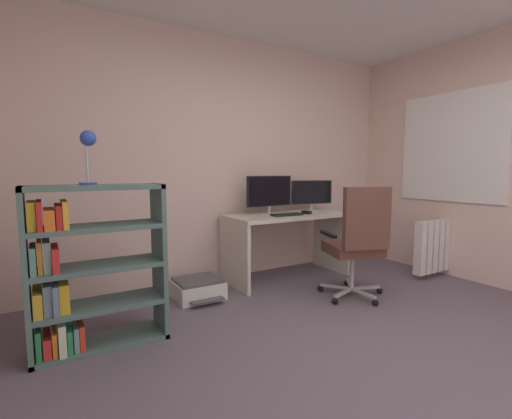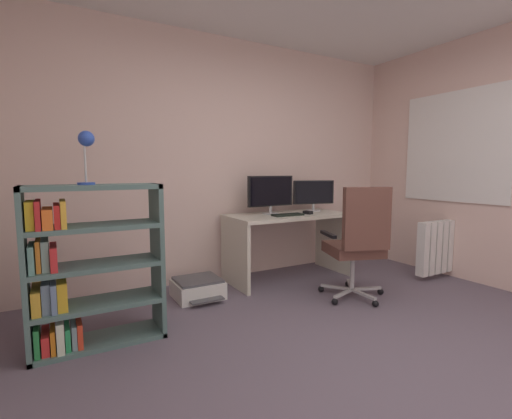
{
  "view_description": "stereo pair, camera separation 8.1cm",
  "coord_description": "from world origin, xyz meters",
  "px_view_note": "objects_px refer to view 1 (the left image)",
  "views": [
    {
      "loc": [
        -1.74,
        -1.3,
        1.21
      ],
      "look_at": [
        0.0,
        1.63,
        0.83
      ],
      "focal_mm": 25.28,
      "sensor_mm": 36.0,
      "label": 1
    },
    {
      "loc": [
        -1.67,
        -1.34,
        1.21
      ],
      "look_at": [
        0.0,
        1.63,
        0.83
      ],
      "focal_mm": 25.28,
      "sensor_mm": 36.0,
      "label": 2
    }
  ],
  "objects_px": {
    "bookshelf": "(83,272)",
    "radiator": "(441,245)",
    "office_chair": "(358,240)",
    "desk": "(287,231)",
    "monitor_secondary": "(312,193)",
    "keyboard": "(287,215)",
    "computer_mouse": "(307,212)",
    "printer": "(198,289)",
    "desk_lamp": "(88,146)",
    "monitor_main": "(269,192)"
  },
  "relations": [
    {
      "from": "keyboard",
      "to": "radiator",
      "type": "distance_m",
      "value": 1.85
    },
    {
      "from": "monitor_secondary",
      "to": "bookshelf",
      "type": "xyz_separation_m",
      "value": [
        -2.54,
        -0.72,
        -0.4
      ]
    },
    {
      "from": "office_chair",
      "to": "printer",
      "type": "bearing_deg",
      "value": 147.54
    },
    {
      "from": "keyboard",
      "to": "office_chair",
      "type": "bearing_deg",
      "value": -69.93
    },
    {
      "from": "desk",
      "to": "computer_mouse",
      "type": "bearing_deg",
      "value": -32.9
    },
    {
      "from": "desk",
      "to": "computer_mouse",
      "type": "height_order",
      "value": "computer_mouse"
    },
    {
      "from": "radiator",
      "to": "printer",
      "type": "bearing_deg",
      "value": 164.78
    },
    {
      "from": "bookshelf",
      "to": "monitor_secondary",
      "type": "bearing_deg",
      "value": 15.89
    },
    {
      "from": "keyboard",
      "to": "desk",
      "type": "bearing_deg",
      "value": 56.26
    },
    {
      "from": "monitor_main",
      "to": "office_chair",
      "type": "distance_m",
      "value": 1.12
    },
    {
      "from": "desk",
      "to": "desk_lamp",
      "type": "bearing_deg",
      "value": -162.97
    },
    {
      "from": "bookshelf",
      "to": "radiator",
      "type": "relative_size",
      "value": 1.33
    },
    {
      "from": "monitor_secondary",
      "to": "office_chair",
      "type": "distance_m",
      "value": 1.1
    },
    {
      "from": "computer_mouse",
      "to": "radiator",
      "type": "bearing_deg",
      "value": -39.61
    },
    {
      "from": "office_chair",
      "to": "monitor_secondary",
      "type": "bearing_deg",
      "value": 74.76
    },
    {
      "from": "desk",
      "to": "radiator",
      "type": "bearing_deg",
      "value": -27.87
    },
    {
      "from": "office_chair",
      "to": "computer_mouse",
      "type": "bearing_deg",
      "value": 88.06
    },
    {
      "from": "monitor_main",
      "to": "printer",
      "type": "distance_m",
      "value": 1.29
    },
    {
      "from": "monitor_secondary",
      "to": "keyboard",
      "type": "xyz_separation_m",
      "value": [
        -0.52,
        -0.23,
        -0.2
      ]
    },
    {
      "from": "monitor_main",
      "to": "desk_lamp",
      "type": "height_order",
      "value": "desk_lamp"
    },
    {
      "from": "keyboard",
      "to": "bookshelf",
      "type": "relative_size",
      "value": 0.31
    },
    {
      "from": "monitor_secondary",
      "to": "office_chair",
      "type": "bearing_deg",
      "value": -105.24
    },
    {
      "from": "computer_mouse",
      "to": "bookshelf",
      "type": "height_order",
      "value": "bookshelf"
    },
    {
      "from": "printer",
      "to": "radiator",
      "type": "xyz_separation_m",
      "value": [
        2.67,
        -0.73,
        0.26
      ]
    },
    {
      "from": "desk_lamp",
      "to": "printer",
      "type": "xyz_separation_m",
      "value": [
        0.94,
        0.52,
        -1.27
      ]
    },
    {
      "from": "desk",
      "to": "bookshelf",
      "type": "distance_m",
      "value": 2.21
    },
    {
      "from": "keyboard",
      "to": "bookshelf",
      "type": "height_order",
      "value": "bookshelf"
    },
    {
      "from": "computer_mouse",
      "to": "desk_lamp",
      "type": "height_order",
      "value": "desk_lamp"
    },
    {
      "from": "desk",
      "to": "desk_lamp",
      "type": "distance_m",
      "value": 2.3
    },
    {
      "from": "printer",
      "to": "bookshelf",
      "type": "bearing_deg",
      "value": -152.61
    },
    {
      "from": "computer_mouse",
      "to": "bookshelf",
      "type": "bearing_deg",
      "value": -179.91
    },
    {
      "from": "office_chair",
      "to": "bookshelf",
      "type": "distance_m",
      "value": 2.29
    },
    {
      "from": "desk",
      "to": "keyboard",
      "type": "height_order",
      "value": "keyboard"
    },
    {
      "from": "computer_mouse",
      "to": "printer",
      "type": "relative_size",
      "value": 0.21
    },
    {
      "from": "monitor_main",
      "to": "office_chair",
      "type": "bearing_deg",
      "value": -71.98
    },
    {
      "from": "keyboard",
      "to": "printer",
      "type": "xyz_separation_m",
      "value": [
        -1.01,
        0.03,
        -0.65
      ]
    },
    {
      "from": "bookshelf",
      "to": "radiator",
      "type": "xyz_separation_m",
      "value": [
        3.69,
        -0.2,
        -0.18
      ]
    },
    {
      "from": "keyboard",
      "to": "radiator",
      "type": "bearing_deg",
      "value": -20.62
    },
    {
      "from": "monitor_secondary",
      "to": "bookshelf",
      "type": "distance_m",
      "value": 2.67
    },
    {
      "from": "computer_mouse",
      "to": "desk_lamp",
      "type": "xyz_separation_m",
      "value": [
        -2.23,
        -0.51,
        0.62
      ]
    },
    {
      "from": "computer_mouse",
      "to": "desk_lamp",
      "type": "relative_size",
      "value": 0.28
    },
    {
      "from": "monitor_secondary",
      "to": "keyboard",
      "type": "height_order",
      "value": "monitor_secondary"
    },
    {
      "from": "keyboard",
      "to": "radiator",
      "type": "xyz_separation_m",
      "value": [
        1.66,
        -0.7,
        -0.38
      ]
    },
    {
      "from": "bookshelf",
      "to": "computer_mouse",
      "type": "bearing_deg",
      "value": 12.52
    },
    {
      "from": "computer_mouse",
      "to": "office_chair",
      "type": "xyz_separation_m",
      "value": [
        -0.03,
        -0.79,
        -0.17
      ]
    },
    {
      "from": "monitor_secondary",
      "to": "desk_lamp",
      "type": "xyz_separation_m",
      "value": [
        -2.48,
        -0.72,
        0.43
      ]
    },
    {
      "from": "office_chair",
      "to": "desk_lamp",
      "type": "height_order",
      "value": "desk_lamp"
    },
    {
      "from": "office_chair",
      "to": "desk",
      "type": "bearing_deg",
      "value": 99.77
    },
    {
      "from": "desk_lamp",
      "to": "bookshelf",
      "type": "bearing_deg",
      "value": -179.16
    },
    {
      "from": "monitor_main",
      "to": "computer_mouse",
      "type": "relative_size",
      "value": 5.66
    }
  ]
}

